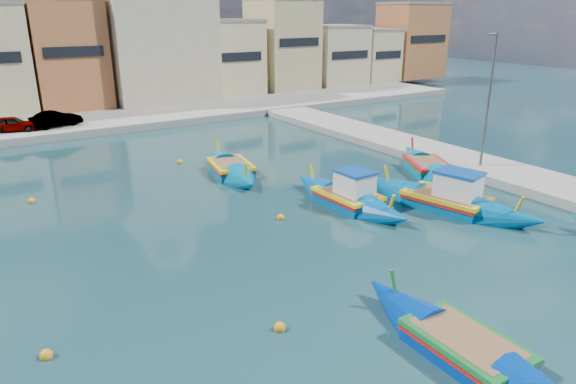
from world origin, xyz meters
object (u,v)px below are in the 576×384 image
object	(u,v)px
church_block	(152,18)
luzzu_green	(231,170)
luzzu_cyan_mid	(428,169)
quay_street_lamp	(488,100)
luzzu_blue_cabin	(348,199)
luzzu_blue_south	(465,350)
luzzu_turquoise_cabin	(446,201)

from	to	relation	value
church_block	luzzu_green	world-z (taller)	church_block
church_block	luzzu_cyan_mid	bearing A→B (deg)	-81.19
quay_street_lamp	luzzu_cyan_mid	bearing A→B (deg)	144.80
luzzu_green	luzzu_blue_cabin	bearing A→B (deg)	-72.33
luzzu_blue_cabin	luzzu_cyan_mid	bearing A→B (deg)	12.47
luzzu_green	luzzu_blue_south	xyz separation A→B (m)	(-2.35, -18.74, -0.02)
church_block	luzzu_blue_south	world-z (taller)	church_block
quay_street_lamp	luzzu_green	size ratio (longest dim) A/B	0.98
luzzu_turquoise_cabin	luzzu_blue_south	bearing A→B (deg)	-136.74
quay_street_lamp	luzzu_cyan_mid	xyz separation A→B (m)	(-2.44, 1.72, -4.07)
church_block	luzzu_blue_south	size ratio (longest dim) A/B	2.33
luzzu_blue_cabin	quay_street_lamp	bearing A→B (deg)	-0.48
luzzu_blue_cabin	luzzu_cyan_mid	size ratio (longest dim) A/B	0.97
quay_street_lamp	luzzu_green	distance (m)	15.18
luzzu_turquoise_cabin	luzzu_cyan_mid	world-z (taller)	luzzu_turquoise_cabin
church_block	luzzu_blue_cabin	bearing A→B (deg)	-94.08
luzzu_turquoise_cabin	luzzu_green	world-z (taller)	luzzu_turquoise_cabin
luzzu_turquoise_cabin	luzzu_blue_south	world-z (taller)	luzzu_turquoise_cabin
luzzu_blue_south	luzzu_green	bearing A→B (deg)	82.84
luzzu_blue_cabin	luzzu_blue_south	bearing A→B (deg)	-113.76
church_block	luzzu_blue_cabin	distance (m)	34.94
luzzu_blue_cabin	luzzu_green	world-z (taller)	luzzu_blue_cabin
church_block	luzzu_green	xyz separation A→B (m)	(-4.90, -26.15, -8.14)
luzzu_turquoise_cabin	luzzu_green	size ratio (longest dim) A/B	1.19
luzzu_green	church_block	bearing A→B (deg)	79.40
quay_street_lamp	luzzu_turquoise_cabin	bearing A→B (deg)	-155.17
quay_street_lamp	luzzu_blue_cabin	world-z (taller)	quay_street_lamp
luzzu_blue_cabin	luzzu_cyan_mid	world-z (taller)	luzzu_blue_cabin
luzzu_blue_cabin	luzzu_blue_south	world-z (taller)	luzzu_blue_cabin
luzzu_blue_cabin	church_block	bearing A→B (deg)	85.92
church_block	luzzu_blue_cabin	size ratio (longest dim) A/B	2.33
church_block	luzzu_turquoise_cabin	size ratio (longest dim) A/B	1.96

